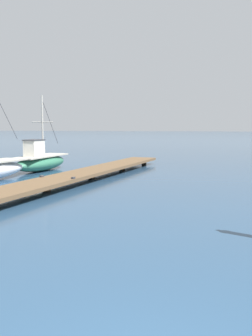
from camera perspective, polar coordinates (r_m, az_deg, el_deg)
floating_dock at (r=20.75m, az=-4.98°, el=-0.49°), size 3.54×17.88×0.53m
fishing_boat_1 at (r=24.64m, az=-12.31°, el=1.01°), size 1.88×5.20×4.61m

